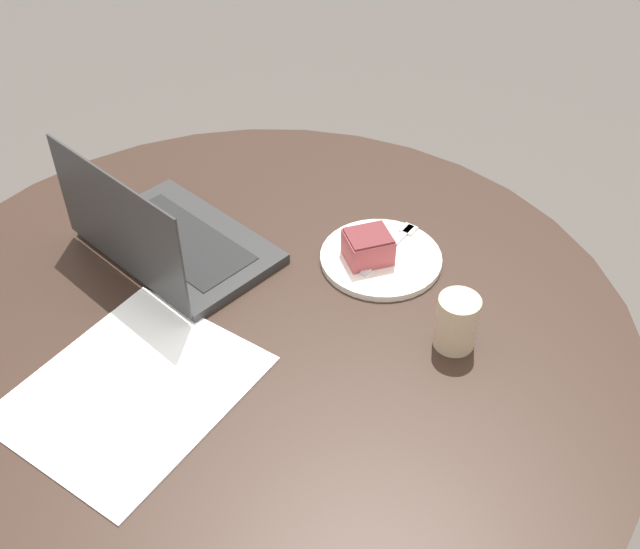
% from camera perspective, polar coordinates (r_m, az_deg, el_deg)
% --- Properties ---
extents(dining_table, '(1.26, 1.26, 0.77)m').
position_cam_1_polar(dining_table, '(1.33, -4.78, -7.92)').
color(dining_table, black).
rests_on(dining_table, ground_plane).
extents(paper_document, '(0.44, 0.42, 0.00)m').
position_cam_1_polar(paper_document, '(1.17, -14.09, -8.45)').
color(paper_document, white).
rests_on(paper_document, dining_table).
extents(plate, '(0.22, 0.22, 0.01)m').
position_cam_1_polar(plate, '(1.35, 4.66, 1.24)').
color(plate, silver).
rests_on(plate, dining_table).
extents(cake_slice, '(0.09, 0.10, 0.05)m').
position_cam_1_polar(cake_slice, '(1.32, 3.68, 2.13)').
color(cake_slice, '#B74C51').
rests_on(cake_slice, plate).
extents(fork, '(0.16, 0.10, 0.00)m').
position_cam_1_polar(fork, '(1.37, 5.62, 2.33)').
color(fork, silver).
rests_on(fork, plate).
extents(coffee_glass, '(0.07, 0.07, 0.09)m').
position_cam_1_polar(coffee_glass, '(1.19, 10.36, -3.62)').
color(coffee_glass, '#C6AD89').
rests_on(coffee_glass, dining_table).
extents(laptop, '(0.39, 0.41, 0.22)m').
position_cam_1_polar(laptop, '(1.37, -11.69, 2.67)').
color(laptop, '#2D2D2D').
rests_on(laptop, dining_table).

